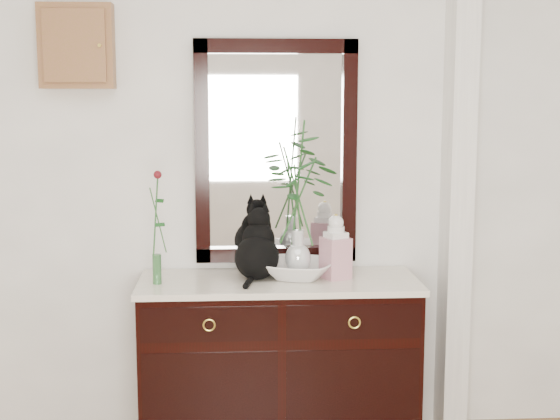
{
  "coord_description": "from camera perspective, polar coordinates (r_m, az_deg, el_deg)",
  "views": [
    {
      "loc": [
        -0.11,
        -1.88,
        1.72
      ],
      "look_at": [
        0.1,
        1.63,
        1.2
      ],
      "focal_mm": 50.0,
      "sensor_mm": 36.0,
      "label": 1
    }
  ],
  "objects": [
    {
      "name": "wall_back",
      "position": [
        3.88,
        -1.78,
        2.94
      ],
      "size": [
        3.6,
        0.04,
        2.7
      ],
      "primitive_type": "cube",
      "color": "white",
      "rests_on": "ground"
    },
    {
      "name": "pilaster",
      "position": [
        3.96,
        12.88,
        2.84
      ],
      "size": [
        0.12,
        0.2,
        2.7
      ],
      "primitive_type": "cube",
      "color": "white",
      "rests_on": "ground"
    },
    {
      "name": "sideboard",
      "position": [
        3.83,
        -0.09,
        -10.58
      ],
      "size": [
        1.33,
        0.52,
        0.82
      ],
      "color": "black",
      "rests_on": "ground"
    },
    {
      "name": "wall_mirror",
      "position": [
        3.87,
        -0.3,
        4.25
      ],
      "size": [
        0.8,
        0.06,
        1.1
      ],
      "color": "black",
      "rests_on": "wall_back"
    },
    {
      "name": "key_cabinet",
      "position": [
        3.9,
        -14.65,
        11.52
      ],
      "size": [
        0.35,
        0.1,
        0.4
      ],
      "primitive_type": "cube",
      "color": "brown",
      "rests_on": "wall_back"
    },
    {
      "name": "cat",
      "position": [
        3.72,
        -1.7,
        -2.43
      ],
      "size": [
        0.29,
        0.34,
        0.34
      ],
      "primitive_type": null,
      "rotation": [
        0.0,
        0.0,
        -0.19
      ],
      "color": "black",
      "rests_on": "sideboard"
    },
    {
      "name": "lotus_bowl",
      "position": [
        3.75,
        1.31,
        -4.37
      ],
      "size": [
        0.43,
        0.43,
        0.08
      ],
      "primitive_type": "imported",
      "rotation": [
        0.0,
        0.0,
        -0.31
      ],
      "color": "white",
      "rests_on": "sideboard"
    },
    {
      "name": "vase_branches",
      "position": [
        3.68,
        1.33,
        0.97
      ],
      "size": [
        0.42,
        0.42,
        0.75
      ],
      "primitive_type": null,
      "rotation": [
        0.0,
        0.0,
        -0.22
      ],
      "color": "silver",
      "rests_on": "lotus_bowl"
    },
    {
      "name": "bud_vase_rose",
      "position": [
        3.63,
        -9.06,
        -1.22
      ],
      "size": [
        0.07,
        0.07,
        0.54
      ],
      "primitive_type": null,
      "rotation": [
        0.0,
        0.0,
        -0.01
      ],
      "color": "#336636",
      "rests_on": "sideboard"
    },
    {
      "name": "ginger_jar",
      "position": [
        3.73,
        4.1,
        -2.63
      ],
      "size": [
        0.15,
        0.15,
        0.31
      ],
      "primitive_type": null,
      "rotation": [
        0.0,
        0.0,
        0.42
      ],
      "color": "white",
      "rests_on": "sideboard"
    }
  ]
}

